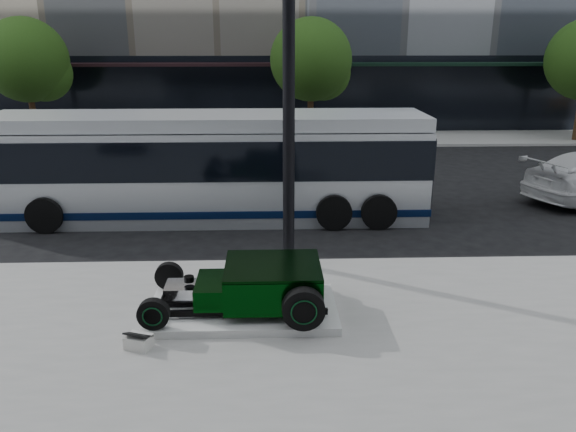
{
  "coord_description": "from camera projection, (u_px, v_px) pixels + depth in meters",
  "views": [
    {
      "loc": [
        -0.98,
        -13.8,
        4.95
      ],
      "look_at": [
        -0.58,
        -2.14,
        1.2
      ],
      "focal_mm": 35.0,
      "sensor_mm": 36.0,
      "label": 1
    }
  ],
  "objects": [
    {
      "name": "ground",
      "position": [
        307.0,
        234.0,
        14.68
      ],
      "size": [
        120.0,
        120.0,
        0.0
      ],
      "primitive_type": "plane",
      "color": "black",
      "rests_on": "ground"
    },
    {
      "name": "sidewalk_far",
      "position": [
        289.0,
        139.0,
        27.98
      ],
      "size": [
        70.0,
        4.0,
        0.12
      ],
      "primitive_type": "cube",
      "color": "gray",
      "rests_on": "ground"
    },
    {
      "name": "street_trees",
      "position": [
        314.0,
        63.0,
        26.0
      ],
      "size": [
        29.8,
        3.8,
        5.7
      ],
      "color": "black",
      "rests_on": "sidewalk_far"
    },
    {
      "name": "display_plinth",
      "position": [
        243.0,
        310.0,
        10.23
      ],
      "size": [
        3.4,
        1.8,
        0.15
      ],
      "primitive_type": "cube",
      "color": "silver",
      "rests_on": "sidewalk_near"
    },
    {
      "name": "hot_rod",
      "position": [
        261.0,
        284.0,
        10.08
      ],
      "size": [
        3.22,
        2.0,
        0.81
      ],
      "color": "black",
      "rests_on": "display_plinth"
    },
    {
      "name": "info_plaque",
      "position": [
        139.0,
        341.0,
        9.08
      ],
      "size": [
        0.48,
        0.41,
        0.31
      ],
      "color": "silver",
      "rests_on": "sidewalk_near"
    },
    {
      "name": "lamppost",
      "position": [
        289.0,
        87.0,
        11.33
      ],
      "size": [
        0.46,
        0.46,
        8.32
      ],
      "color": "black",
      "rests_on": "sidewalk_near"
    },
    {
      "name": "transit_bus",
      "position": [
        210.0,
        165.0,
        15.75
      ],
      "size": [
        12.12,
        2.88,
        2.92
      ],
      "color": "silver",
      "rests_on": "ground"
    }
  ]
}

